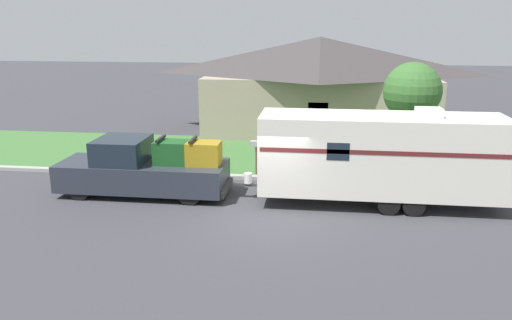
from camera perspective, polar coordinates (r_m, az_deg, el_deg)
ground_plane at (r=16.02m, az=1.29°, el=-6.38°), size 120.00×120.00×0.00m
curb_strip at (r=19.51m, az=2.43°, el=-2.11°), size 80.00×0.30×0.14m
lawn_strip at (r=23.02m, az=3.19°, el=0.50°), size 80.00×7.00×0.03m
house_across_street at (r=28.16m, az=7.20°, el=8.72°), size 13.14×6.79×5.20m
pickup_truck at (r=18.14m, az=-12.66°, el=-1.03°), size 6.04×2.05×2.10m
travel_trailer at (r=17.01m, az=14.04°, el=0.63°), size 8.97×2.23×3.32m
mailbox at (r=19.89m, az=0.04°, el=1.27°), size 0.48×0.20×1.41m
tree_in_yard at (r=20.73m, az=17.43°, el=7.45°), size 2.27×2.27×4.48m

